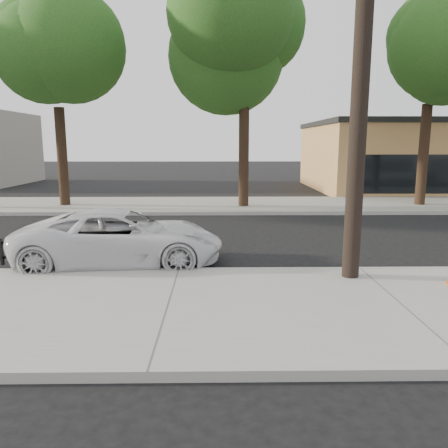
{
  "coord_description": "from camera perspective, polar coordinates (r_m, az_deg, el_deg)",
  "views": [
    {
      "loc": [
        0.86,
        -11.35,
        2.86
      ],
      "look_at": [
        1.0,
        -1.31,
        1.0
      ],
      "focal_mm": 35.0,
      "sensor_mm": 36.0,
      "label": 1
    }
  ],
  "objects": [
    {
      "name": "ground",
      "position": [
        11.74,
        -5.02,
        -3.65
      ],
      "size": [
        120.0,
        120.0,
        0.0
      ],
      "primitive_type": "plane",
      "color": "black",
      "rests_on": "ground"
    },
    {
      "name": "near_sidewalk",
      "position": [
        7.63,
        -7.37,
        -11.0
      ],
      "size": [
        90.0,
        4.4,
        0.15
      ],
      "primitive_type": "cube",
      "color": "gray",
      "rests_on": "ground"
    },
    {
      "name": "far_sidewalk",
      "position": [
        20.07,
        -3.29,
        2.49
      ],
      "size": [
        90.0,
        5.0,
        0.15
      ],
      "primitive_type": "cube",
      "color": "gray",
      "rests_on": "ground"
    },
    {
      "name": "curb_near",
      "position": [
        9.7,
        -5.91,
        -6.25
      ],
      "size": [
        90.0,
        0.12,
        0.16
      ],
      "primitive_type": "cube",
      "color": "#9E9B93",
      "rests_on": "ground"
    },
    {
      "name": "utility_pole",
      "position": [
        9.26,
        17.66,
        21.47
      ],
      "size": [
        1.4,
        0.34,
        9.0
      ],
      "color": "black",
      "rests_on": "near_sidewalk"
    },
    {
      "name": "tree_b",
      "position": [
        20.79,
        -20.71,
        18.95
      ],
      "size": [
        4.34,
        4.2,
        8.45
      ],
      "color": "black",
      "rests_on": "far_sidewalk"
    },
    {
      "name": "tree_c",
      "position": [
        19.47,
        3.44,
        22.48
      ],
      "size": [
        4.96,
        4.8,
        9.55
      ],
      "color": "black",
      "rests_on": "far_sidewalk"
    },
    {
      "name": "tree_d",
      "position": [
        21.73,
        26.1,
        18.75
      ],
      "size": [
        4.5,
        4.35,
        8.75
      ],
      "color": "black",
      "rests_on": "far_sidewalk"
    },
    {
      "name": "police_cruiser",
      "position": [
        10.6,
        -13.26,
        -1.74
      ],
      "size": [
        4.93,
        2.55,
        1.33
      ],
      "primitive_type": "imported",
      "rotation": [
        0.0,
        0.0,
        1.64
      ],
      "color": "silver",
      "rests_on": "ground"
    }
  ]
}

